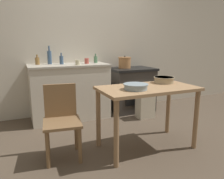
{
  "coord_description": "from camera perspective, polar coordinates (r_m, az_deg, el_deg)",
  "views": [
    {
      "loc": [
        -1.25,
        -2.32,
        1.27
      ],
      "look_at": [
        0.0,
        0.54,
        0.6
      ],
      "focal_mm": 35.0,
      "sensor_mm": 36.0,
      "label": 1
    }
  ],
  "objects": [
    {
      "name": "ground_plane",
      "position": [
        2.93,
        4.33,
        -13.65
      ],
      "size": [
        14.0,
        14.0,
        0.0
      ],
      "primitive_type": "plane",
      "color": "brown"
    },
    {
      "name": "wall_back",
      "position": [
        4.1,
        -6.01,
        12.09
      ],
      "size": [
        8.0,
        0.07,
        2.55
      ],
      "color": "beige",
      "rests_on": "ground_plane"
    },
    {
      "name": "counter_cabinet",
      "position": [
        3.75,
        -10.97,
        -0.54
      ],
      "size": [
        1.3,
        0.62,
        0.93
      ],
      "color": "beige",
      "rests_on": "ground_plane"
    },
    {
      "name": "stove",
      "position": [
        4.17,
        5.02,
        0.1
      ],
      "size": [
        0.81,
        0.63,
        0.81
      ],
      "color": "#38332D",
      "rests_on": "ground_plane"
    },
    {
      "name": "work_table",
      "position": [
        2.63,
        9.22,
        -1.87
      ],
      "size": [
        1.15,
        0.63,
        0.76
      ],
      "color": "#A87F56",
      "rests_on": "ground_plane"
    },
    {
      "name": "chair",
      "position": [
        2.52,
        -13.02,
        -7.41
      ],
      "size": [
        0.45,
        0.45,
        0.81
      ],
      "rotation": [
        0.0,
        0.0,
        -0.13
      ],
      "color": "olive",
      "rests_on": "ground_plane"
    },
    {
      "name": "flour_sack",
      "position": [
        3.81,
        8.65,
        -4.31
      ],
      "size": [
        0.29,
        0.2,
        0.41
      ],
      "primitive_type": "cube",
      "color": "beige",
      "rests_on": "ground_plane"
    },
    {
      "name": "stock_pot",
      "position": [
        4.06,
        3.32,
        7.04
      ],
      "size": [
        0.24,
        0.24,
        0.23
      ],
      "color": "#B77A47",
      "rests_on": "stove"
    },
    {
      "name": "mixing_bowl_large",
      "position": [
        2.44,
        6.21,
        0.86
      ],
      "size": [
        0.28,
        0.28,
        0.06
      ],
      "color": "#93A8B2",
      "rests_on": "work_table"
    },
    {
      "name": "mixing_bowl_small",
      "position": [
        2.91,
        13.43,
        2.55
      ],
      "size": [
        0.27,
        0.27,
        0.08
      ],
      "color": "tan",
      "rests_on": "work_table"
    },
    {
      "name": "bottle_far_left",
      "position": [
        3.76,
        -16.01,
        8.13
      ],
      "size": [
        0.07,
        0.07,
        0.3
      ],
      "color": "#3D5675",
      "rests_on": "counter_cabinet"
    },
    {
      "name": "bottle_left",
      "position": [
        3.86,
        -4.32,
        7.86
      ],
      "size": [
        0.06,
        0.06,
        0.16
      ],
      "color": "#517F5B",
      "rests_on": "counter_cabinet"
    },
    {
      "name": "bottle_mid_left",
      "position": [
        3.71,
        -13.06,
        7.57
      ],
      "size": [
        0.06,
        0.06,
        0.19
      ],
      "color": "#3D5675",
      "rests_on": "counter_cabinet"
    },
    {
      "name": "bottle_center_left",
      "position": [
        3.74,
        -18.92,
        7.11
      ],
      "size": [
        0.07,
        0.07,
        0.16
      ],
      "color": "olive",
      "rests_on": "counter_cabinet"
    },
    {
      "name": "cup_center",
      "position": [
        3.72,
        -6.64,
        7.41
      ],
      "size": [
        0.07,
        0.07,
        0.09
      ],
      "primitive_type": "cylinder",
      "color": "#B74C42",
      "rests_on": "counter_cabinet"
    },
    {
      "name": "cup_center_right",
      "position": [
        3.52,
        -8.98,
        6.97
      ],
      "size": [
        0.07,
        0.07,
        0.08
      ],
      "primitive_type": "cylinder",
      "color": "beige",
      "rests_on": "counter_cabinet"
    }
  ]
}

